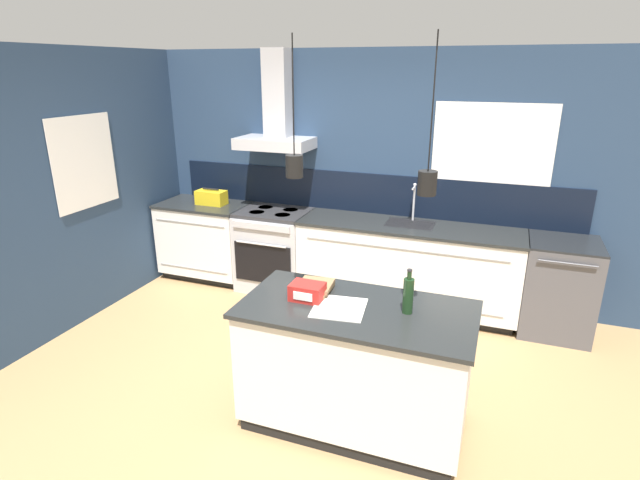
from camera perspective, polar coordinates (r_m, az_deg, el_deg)
name	(u,v)px	position (r m, az deg, el deg)	size (l,w,h in m)	color
ground_plane	(294,385)	(4.17, -2.99, -16.26)	(16.00, 16.00, 0.00)	#A87F51
wall_back	(361,171)	(5.41, 4.66, 7.83)	(5.60, 2.38, 2.60)	navy
wall_left	(96,184)	(5.49, -24.22, 5.85)	(0.08, 3.80, 2.60)	navy
counter_run_left	(207,240)	(6.10, -12.81, 0.03)	(1.04, 0.64, 0.91)	black
counter_run_sink	(407,266)	(5.24, 9.89, -2.98)	(2.25, 0.64, 1.30)	black
oven_range	(275,249)	(5.67, -5.19, -1.08)	(0.77, 0.66, 0.91)	#B5B5BA
dishwasher	(558,287)	(5.21, 25.57, -4.88)	(0.63, 0.65, 0.91)	#4C4C51
kitchen_island	(355,366)	(3.56, 4.07, -14.16)	(1.56, 0.80, 0.91)	black
bottle_on_island	(408,295)	(3.26, 10.05, -6.19)	(0.07, 0.07, 0.30)	#193319
book_stack	(315,287)	(3.54, -0.54, -5.41)	(0.25, 0.29, 0.06)	olive
red_supply_box	(307,292)	(3.41, -1.46, -5.92)	(0.23, 0.17, 0.11)	red
paper_pile	(339,308)	(3.32, 2.19, -7.75)	(0.38, 0.39, 0.01)	silver
yellow_toolbox	(211,197)	(5.89, -12.32, 4.78)	(0.34, 0.18, 0.19)	gold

